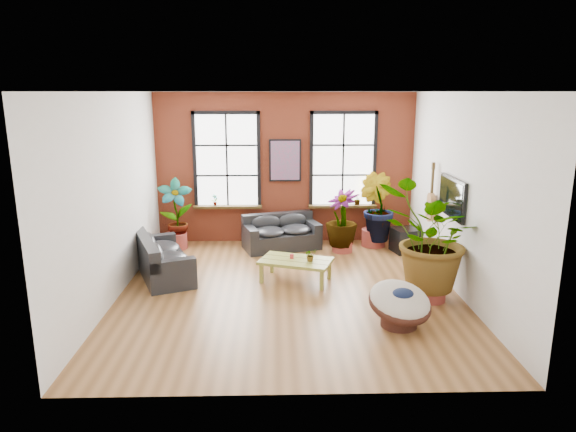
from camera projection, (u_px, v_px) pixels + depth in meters
name	position (u px, v px, depth m)	size (l,w,h in m)	color
room	(289.00, 195.00, 8.97)	(6.04, 6.54, 3.54)	brown
sofa_back	(281.00, 233.00, 11.73)	(1.85, 1.29, 0.77)	black
sofa_left	(161.00, 258.00, 9.94)	(1.52, 2.15, 0.78)	black
coffee_table	(296.00, 262.00, 9.67)	(1.49, 1.14, 0.51)	olive
papasan_chair	(400.00, 303.00, 7.79)	(1.24, 1.24, 0.72)	#401F16
poster	(285.00, 160.00, 11.87)	(0.74, 0.06, 0.98)	black
tv_wall_unit	(445.00, 200.00, 9.53)	(0.13, 1.86, 1.20)	black
media_box	(407.00, 240.00, 11.48)	(0.75, 0.67, 0.54)	black
pot_back_left	(176.00, 241.00, 11.72)	(0.62, 0.62, 0.37)	#943830
pot_back_right	(373.00, 237.00, 11.93)	(0.66, 0.66, 0.40)	#943830
pot_right_wall	(430.00, 289.00, 8.82)	(0.67, 0.67, 0.38)	#943830
pot_mid	(342.00, 244.00, 11.50)	(0.58, 0.58, 0.33)	#943830
floor_plant_back_left	(176.00, 211.00, 11.57)	(0.77, 0.52, 1.46)	#134817
floor_plant_back_right	(376.00, 207.00, 11.74)	(0.85, 0.69, 1.55)	#134817
floor_plant_right_wall	(431.00, 239.00, 8.63)	(1.67, 1.45, 1.86)	#134817
floor_plant_mid	(342.00, 218.00, 11.36)	(0.71, 0.71, 1.26)	#134817
table_plant	(310.00, 255.00, 9.55)	(0.21, 0.18, 0.24)	#134817
sill_plant_left	(215.00, 200.00, 12.00)	(0.14, 0.10, 0.27)	#134817
sill_plant_right	(357.00, 199.00, 12.08)	(0.15, 0.15, 0.27)	#134817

